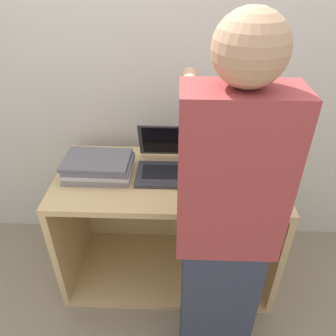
{
  "coord_description": "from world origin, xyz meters",
  "views": [
    {
      "loc": [
        0.05,
        -1.19,
        1.87
      ],
      "look_at": [
        0.0,
        0.22,
        0.92
      ],
      "focal_mm": 35.0,
      "sensor_mm": 36.0,
      "label": 1
    }
  ],
  "objects_px": {
    "laptop_stack_right": "(240,168)",
    "laptop_open": "(169,163)",
    "laptop_stack_left": "(99,167)",
    "person": "(225,234)"
  },
  "relations": [
    {
      "from": "laptop_open",
      "to": "laptop_stack_left",
      "type": "height_order",
      "value": "laptop_open"
    },
    {
      "from": "laptop_stack_left",
      "to": "laptop_open",
      "type": "bearing_deg",
      "value": 8.17
    },
    {
      "from": "laptop_stack_right",
      "to": "person",
      "type": "distance_m",
      "value": 0.55
    },
    {
      "from": "laptop_stack_right",
      "to": "laptop_open",
      "type": "bearing_deg",
      "value": 171.69
    },
    {
      "from": "laptop_open",
      "to": "laptop_stack_left",
      "type": "xyz_separation_m",
      "value": [
        -0.39,
        -0.06,
        0.0
      ]
    },
    {
      "from": "laptop_open",
      "to": "laptop_stack_right",
      "type": "bearing_deg",
      "value": -8.31
    },
    {
      "from": "laptop_stack_right",
      "to": "person",
      "type": "height_order",
      "value": "person"
    },
    {
      "from": "laptop_open",
      "to": "laptop_stack_left",
      "type": "distance_m",
      "value": 0.4
    },
    {
      "from": "laptop_stack_right",
      "to": "person",
      "type": "bearing_deg",
      "value": -105.14
    },
    {
      "from": "laptop_stack_right",
      "to": "laptop_stack_left",
      "type": "bearing_deg",
      "value": 179.9
    }
  ]
}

